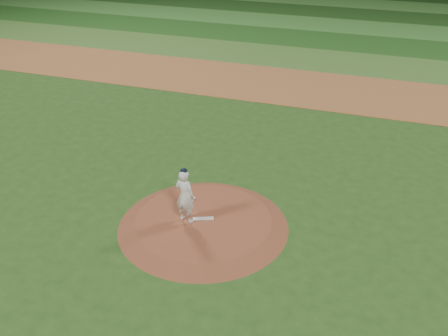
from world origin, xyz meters
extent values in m
plane|color=#264C18|center=(0.00, 0.00, 0.00)|extent=(120.00, 120.00, 0.00)
cube|color=#985A2F|center=(0.00, 14.00, 0.01)|extent=(70.00, 6.00, 0.02)
cube|color=#3E6C27|center=(0.00, 19.50, 0.01)|extent=(70.00, 5.00, 0.02)
cube|color=#1E4D18|center=(0.00, 24.50, 0.01)|extent=(70.00, 5.00, 0.02)
cube|color=#36782B|center=(0.00, 29.50, 0.01)|extent=(70.00, 5.00, 0.02)
cube|color=#1B4415|center=(0.00, 34.50, 0.01)|extent=(70.00, 5.00, 0.02)
cube|color=#3B7C2D|center=(0.00, 39.50, 0.01)|extent=(70.00, 5.00, 0.02)
cone|color=brown|center=(0.00, 0.00, 0.12)|extent=(5.50, 5.50, 0.25)
cube|color=silver|center=(-0.01, 0.02, 0.27)|extent=(0.68, 0.43, 0.03)
ellipsoid|color=silver|center=(-0.76, 1.03, 0.29)|extent=(0.14, 0.14, 0.08)
imported|color=white|center=(-0.50, -0.24, 1.18)|extent=(0.75, 0.57, 1.85)
ellipsoid|color=black|center=(-0.50, -0.24, 2.08)|extent=(0.22, 0.22, 0.15)
camera|label=1|loc=(5.05, -12.24, 9.46)|focal=40.00mm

